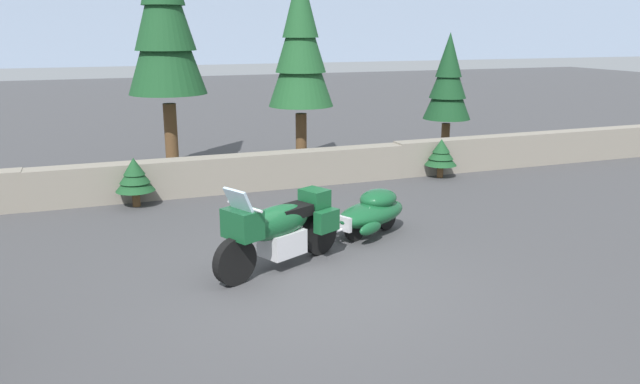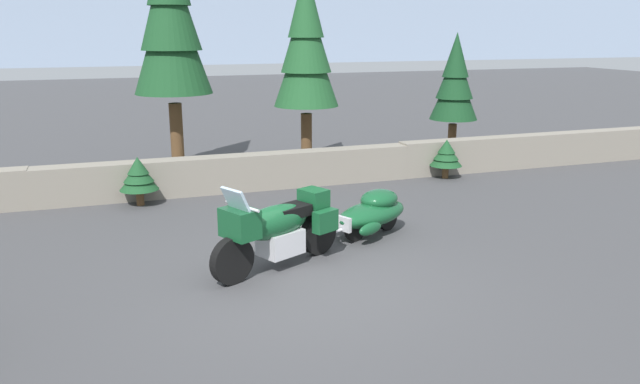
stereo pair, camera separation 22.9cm
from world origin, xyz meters
The scene contains 9 objects.
ground_plane centered at (0.00, 0.00, 0.00)m, with size 80.00×80.00×0.00m, color #424244.
stone_guard_wall centered at (-0.04, 5.41, 0.40)m, with size 24.00×0.49×0.82m.
touring_motorcycle centered at (-0.29, 0.77, 0.62)m, with size 2.14×1.33×1.33m.
car_shaped_trailer centered at (1.61, 1.69, 0.41)m, with size 2.14×1.29×0.76m.
pine_tree_tall centered at (-0.94, 7.39, 3.71)m, with size 1.78×1.78×5.92m.
pine_tree_secondary centered at (6.17, 6.84, 2.07)m, with size 1.24×1.24×3.31m.
pine_tree_far_right centered at (2.13, 6.89, 3.03)m, with size 1.56×1.56×4.85m.
pine_sapling_near centered at (4.92, 4.97, 0.57)m, with size 0.75×0.75×0.91m.
pine_sapling_farther centered at (-1.98, 4.90, 0.61)m, with size 0.76×0.76×0.97m.
Camera 1 is at (-2.70, -7.41, 3.37)m, focal length 34.94 mm.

